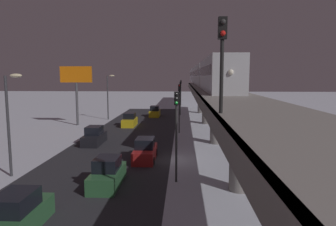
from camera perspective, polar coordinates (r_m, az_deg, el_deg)
The scene contains 18 objects.
ground_plane at distance 27.61m, azimuth -0.54°, elevation -8.76°, with size 240.00×240.00×0.00m, color silver.
avenue_asphalt at distance 28.33m, azimuth -10.78°, elevation -8.47°, with size 11.00×84.41×0.01m, color #28282D.
elevated_railway at distance 26.90m, azimuth 10.61°, elevation 1.70°, with size 5.00×84.41×5.90m.
subway_train at distance 61.34m, azimuth 6.32°, elevation 7.11°, with size 2.94×74.07×3.40m.
rail_signal at distance 13.15m, azimuth 10.11°, elevation 11.84°, with size 0.36×0.41×4.00m.
sedan_red at distance 27.54m, azimuth -4.29°, elevation -7.13°, with size 1.91×4.63×1.97m.
sedan_yellow at distance 46.09m, azimuth -7.19°, elevation -1.43°, with size 1.80×4.28×1.97m.
sedan_green at distance 17.01m, azimuth -26.50°, elevation -16.94°, with size 1.80×4.55×1.97m.
sedan_black at distance 34.68m, azimuth -13.63°, elevation -4.35°, with size 1.80×4.35×1.97m.
sedan_green_2 at distance 21.67m, azimuth -11.27°, elevation -11.14°, with size 1.80×4.37×1.97m.
sedan_yellow_2 at distance 56.36m, azimuth -2.49°, elevation 0.15°, with size 1.80×4.20×1.97m.
traffic_light_near at distance 21.15m, azimuth 1.58°, elevation -1.98°, with size 0.32×0.44×6.40m.
traffic_light_mid at distance 39.67m, azimuth 2.13°, elevation 2.21°, with size 0.32×0.44×6.40m.
traffic_light_far at distance 58.27m, azimuth 2.33°, elevation 3.73°, with size 0.32×0.44×6.40m.
traffic_light_distant at distance 76.89m, azimuth 2.43°, elevation 4.51°, with size 0.32×0.44×6.40m.
commercial_billboard at distance 48.00m, azimuth -16.81°, elevation 5.89°, with size 4.80×0.36×8.90m.
street_lamp_near at distance 25.09m, azimuth -27.40°, elevation 0.07°, with size 1.35×0.44×7.65m.
street_lamp_far at distance 53.12m, azimuth -11.00°, elevation 3.96°, with size 1.35×0.44×7.65m.
Camera 1 is at (-1.52, 26.54, 7.48)m, focal length 32.57 mm.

